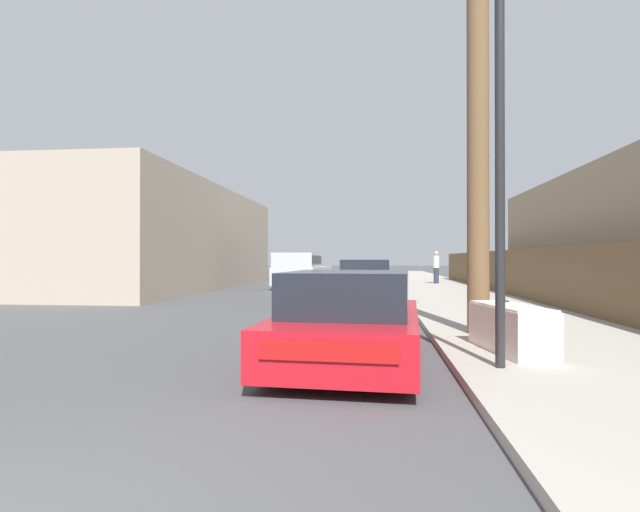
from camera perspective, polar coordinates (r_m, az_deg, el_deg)
sidewalk_curb at (r=25.58m, az=13.36°, el=-3.49°), size 4.20×63.00×0.12m
discarded_fridge at (r=7.85m, az=20.95°, el=-7.72°), size 0.90×1.83×0.70m
parked_sports_car_red at (r=7.11m, az=3.57°, el=-7.46°), size 2.12×4.40×1.30m
car_parked_mid at (r=17.50m, az=5.19°, el=-2.95°), size 1.87×4.19×1.44m
pickup_truck at (r=25.04m, az=-2.15°, el=-1.67°), size 2.43×5.42×1.77m
utility_pole at (r=9.87m, az=17.60°, el=15.70°), size 1.80×0.39×8.02m
street_lamp at (r=6.76m, az=19.86°, el=12.22°), size 0.26×0.26×4.87m
wooden_fence at (r=18.38m, az=22.32°, el=-1.88°), size 0.08×35.08×1.70m
building_left_block at (r=26.39m, az=-17.80°, el=1.86°), size 7.00×18.48×4.95m
pedestrian at (r=28.23m, az=13.14°, el=-1.19°), size 0.34×0.34×1.79m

